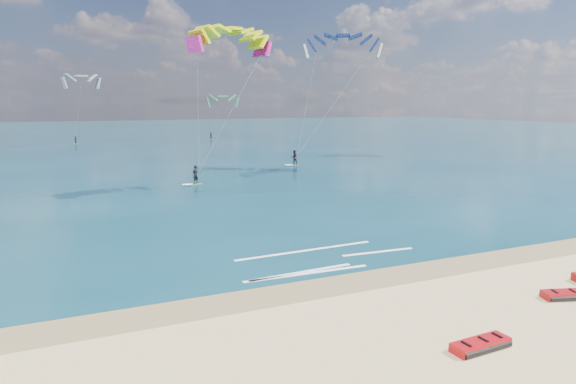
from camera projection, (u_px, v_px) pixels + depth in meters
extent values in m
plane|color=tan|center=(166.00, 175.00, 55.63)|extent=(320.00, 320.00, 0.00)
cube|color=olive|center=(330.00, 286.00, 22.38)|extent=(320.00, 2.40, 0.01)
cube|color=#0B343D|center=(110.00, 137.00, 113.13)|extent=(320.00, 200.00, 0.04)
cube|color=#C2D919|center=(196.00, 184.00, 49.39)|extent=(1.41, 0.68, 0.06)
imported|color=black|center=(195.00, 174.00, 49.23)|extent=(0.78, 0.73, 1.80)
cylinder|color=black|center=(199.00, 172.00, 49.04)|extent=(0.55, 0.15, 0.04)
cube|color=#9FBC1C|center=(294.00, 165.00, 64.22)|extent=(1.47, 0.95, 0.06)
imported|color=black|center=(294.00, 157.00, 64.06)|extent=(0.89, 0.71, 1.79)
cylinder|color=black|center=(297.00, 155.00, 63.85)|extent=(0.54, 0.26, 0.04)
cube|color=white|center=(307.00, 273.00, 23.83)|extent=(6.25, 0.47, 0.01)
cube|color=white|center=(301.00, 272.00, 23.99)|extent=(5.36, 0.53, 0.01)
cube|color=white|center=(305.00, 251.00, 27.47)|extent=(8.08, 0.53, 0.01)
cube|color=white|center=(378.00, 252.00, 27.22)|extent=(4.17, 0.54, 0.01)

